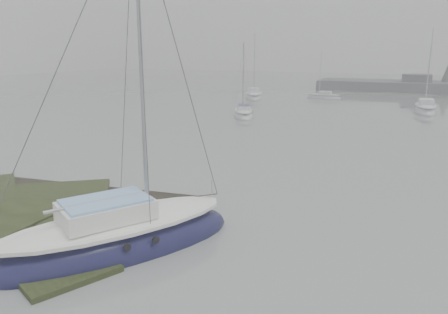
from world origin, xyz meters
TOP-DOWN VIEW (x-y plane):
  - ground at (0.00, 30.00)m, footprint 160.00×160.00m
  - sailboat_main at (1.63, 0.99)m, footprint 6.29×7.91m
  - sailboat_white at (-4.54, 28.21)m, footprint 3.62×5.34m
  - sailboat_far_a at (-8.61, 42.71)m, footprint 3.98×6.45m
  - sailboat_far_b at (10.90, 37.81)m, footprint 2.38×6.22m
  - sailboat_far_c at (-0.56, 46.09)m, footprint 4.43×1.76m

SIDE VIEW (x-z plane):
  - ground at x=0.00m, z-range 0.00..0.00m
  - sailboat_far_c at x=-0.56m, z-range -2.87..3.25m
  - sailboat_white at x=-4.54m, z-range -3.38..3.82m
  - sailboat_far_b at x=10.90m, z-range -4.04..4.58m
  - sailboat_far_a at x=-8.61m, z-range -4.06..4.60m
  - sailboat_main at x=1.63m, z-range -5.13..5.81m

